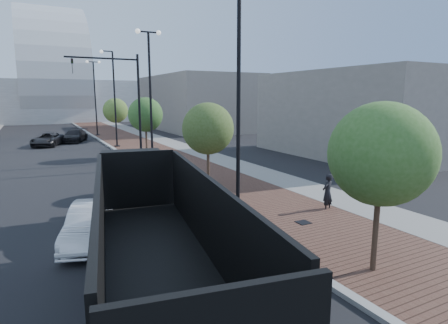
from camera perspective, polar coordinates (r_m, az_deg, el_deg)
name	(u,v)px	position (r m, az deg, el deg)	size (l,w,h in m)	color
sidewalk	(132,139)	(44.17, -14.06, 3.45)	(7.00, 140.00, 0.12)	#4C2D23
concrete_strip	(154,138)	(44.87, -10.70, 3.69)	(2.40, 140.00, 0.13)	slate
curb	(101,141)	(43.50, -18.55, 3.14)	(0.30, 140.00, 0.14)	gray
dump_truck	(142,214)	(11.84, -12.56, -7.87)	(4.46, 13.52, 3.21)	black
white_sedan	(93,223)	(13.56, -19.62, -8.93)	(1.42, 4.07, 1.34)	white
dark_car_mid	(48,139)	(41.42, -25.63, 3.17)	(2.19, 4.76, 1.32)	black
dark_car_far	(75,136)	(43.92, -22.10, 3.79)	(1.90, 4.67, 1.35)	black
pedestrian	(327,193)	(16.68, 15.71, -4.57)	(0.61, 0.40, 1.67)	black
streetlight_1	(236,112)	(14.59, 1.86, 7.69)	(1.44, 0.56, 9.21)	black
streetlight_2	(151,98)	(25.75, -11.29, 9.62)	(1.72, 0.56, 9.28)	black
streetlight_3	(114,103)	(37.40, -16.69, 8.76)	(1.44, 0.56, 9.21)	black
streetlight_4	(95,97)	(49.24, -19.30, 9.40)	(1.72, 0.56, 9.28)	black
traffic_mast	(127,96)	(28.43, -14.80, 9.84)	(5.09, 0.20, 8.00)	black
tree_0	(382,154)	(10.80, 23.22, 1.12)	(2.82, 2.82, 4.84)	#382619
tree_1	(209,129)	(19.65, -2.41, 5.17)	(2.76, 2.76, 4.65)	#382619
tree_2	(146,115)	(30.90, -11.98, 7.17)	(2.80, 2.80, 4.90)	#382619
tree_3	(116,111)	(42.58, -16.39, 7.64)	(2.70, 2.70, 4.77)	#382619
convention_center	(54,91)	(87.84, -24.85, 9.89)	(50.00, 30.00, 50.00)	#9FA4A8
commercial_block_ne	(196,103)	(57.38, -4.29, 9.14)	(12.00, 22.00, 8.00)	slate
commercial_block_e	(358,114)	(33.55, 19.99, 7.03)	(10.00, 16.00, 7.00)	slate
utility_cover_1	(303,222)	(14.83, 12.18, -9.12)	(0.50, 0.50, 0.02)	black
utility_cover_2	(193,172)	(24.01, -4.76, -1.52)	(0.50, 0.50, 0.02)	black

